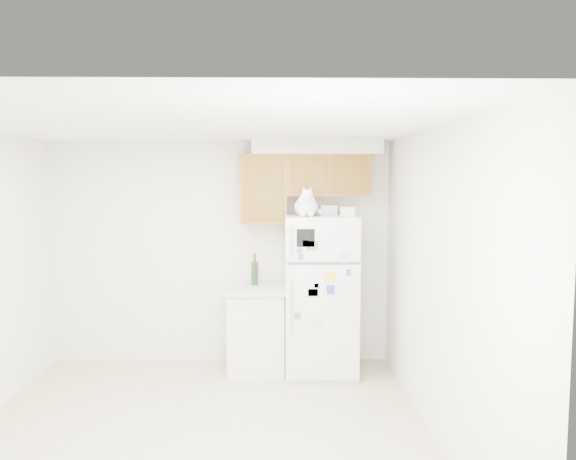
{
  "coord_description": "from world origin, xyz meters",
  "views": [
    {
      "loc": [
        0.65,
        -4.31,
        2.1
      ],
      "look_at": [
        0.76,
        1.55,
        1.55
      ],
      "focal_mm": 35.0,
      "sensor_mm": 36.0,
      "label": 1
    }
  ],
  "objects_px": {
    "storage_box_back": "(328,210)",
    "bottle_green": "(255,273)",
    "storage_box_front": "(348,211)",
    "cat": "(307,205)",
    "bottle_amber": "(255,269)",
    "base_counter": "(257,328)",
    "refrigerator": "(320,294)"
  },
  "relations": [
    {
      "from": "storage_box_back",
      "to": "storage_box_front",
      "type": "xyz_separation_m",
      "value": [
        0.19,
        -0.2,
        -0.01
      ]
    },
    {
      "from": "base_counter",
      "to": "cat",
      "type": "relative_size",
      "value": 2.1
    },
    {
      "from": "bottle_green",
      "to": "bottle_amber",
      "type": "height_order",
      "value": "bottle_amber"
    },
    {
      "from": "storage_box_back",
      "to": "bottle_green",
      "type": "xyz_separation_m",
      "value": [
        -0.8,
        0.04,
        -0.7
      ]
    },
    {
      "from": "cat",
      "to": "bottle_green",
      "type": "bearing_deg",
      "value": 149.42
    },
    {
      "from": "base_counter",
      "to": "bottle_amber",
      "type": "relative_size",
      "value": 2.68
    },
    {
      "from": "bottle_amber",
      "to": "refrigerator",
      "type": "bearing_deg",
      "value": -18.02
    },
    {
      "from": "bottle_amber",
      "to": "storage_box_front",
      "type": "bearing_deg",
      "value": -15.78
    },
    {
      "from": "storage_box_back",
      "to": "storage_box_front",
      "type": "relative_size",
      "value": 1.2
    },
    {
      "from": "cat",
      "to": "bottle_green",
      "type": "relative_size",
      "value": 1.63
    },
    {
      "from": "cat",
      "to": "storage_box_back",
      "type": "distance_m",
      "value": 0.38
    },
    {
      "from": "storage_box_front",
      "to": "cat",
      "type": "bearing_deg",
      "value": -157.5
    },
    {
      "from": "base_counter",
      "to": "bottle_green",
      "type": "xyz_separation_m",
      "value": [
        -0.02,
        0.12,
        0.59
      ]
    },
    {
      "from": "storage_box_back",
      "to": "storage_box_front",
      "type": "height_order",
      "value": "storage_box_back"
    },
    {
      "from": "cat",
      "to": "bottle_amber",
      "type": "relative_size",
      "value": 1.28
    },
    {
      "from": "storage_box_back",
      "to": "bottle_amber",
      "type": "distance_m",
      "value": 1.04
    },
    {
      "from": "cat",
      "to": "bottle_amber",
      "type": "distance_m",
      "value": 0.98
    },
    {
      "from": "bottle_green",
      "to": "storage_box_front",
      "type": "bearing_deg",
      "value": -13.65
    },
    {
      "from": "base_counter",
      "to": "storage_box_back",
      "type": "bearing_deg",
      "value": 5.45
    },
    {
      "from": "storage_box_front",
      "to": "bottle_amber",
      "type": "bearing_deg",
      "value": 175.7
    },
    {
      "from": "refrigerator",
      "to": "bottle_amber",
      "type": "height_order",
      "value": "refrigerator"
    },
    {
      "from": "storage_box_front",
      "to": "bottle_amber",
      "type": "distance_m",
      "value": 1.22
    },
    {
      "from": "cat",
      "to": "storage_box_back",
      "type": "bearing_deg",
      "value": 48.89
    },
    {
      "from": "base_counter",
      "to": "bottle_green",
      "type": "height_order",
      "value": "bottle_green"
    },
    {
      "from": "refrigerator",
      "to": "base_counter",
      "type": "bearing_deg",
      "value": 173.9
    },
    {
      "from": "storage_box_front",
      "to": "bottle_green",
      "type": "bearing_deg",
      "value": 177.83
    },
    {
      "from": "bottle_green",
      "to": "refrigerator",
      "type": "bearing_deg",
      "value": -15.11
    },
    {
      "from": "base_counter",
      "to": "storage_box_front",
      "type": "height_order",
      "value": "storage_box_front"
    },
    {
      "from": "bottle_amber",
      "to": "storage_box_back",
      "type": "bearing_deg",
      "value": -6.02
    },
    {
      "from": "cat",
      "to": "bottle_amber",
      "type": "bearing_deg",
      "value": 146.56
    },
    {
      "from": "storage_box_front",
      "to": "refrigerator",
      "type": "bearing_deg",
      "value": -178.38
    },
    {
      "from": "base_counter",
      "to": "storage_box_back",
      "type": "xyz_separation_m",
      "value": [
        0.78,
        0.07,
        1.29
      ]
    }
  ]
}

